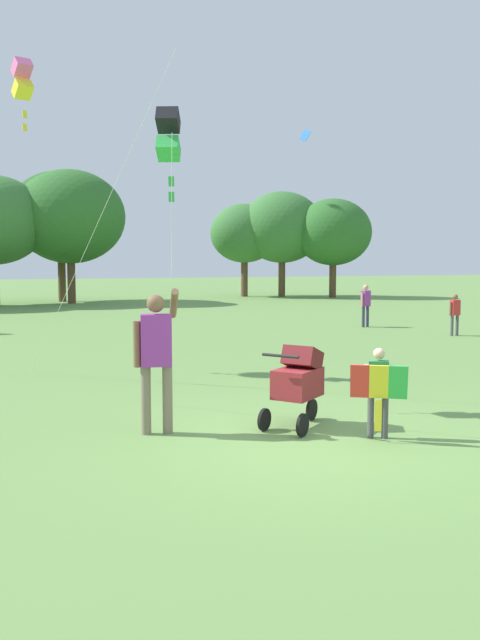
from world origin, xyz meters
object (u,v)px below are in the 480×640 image
object	(u,v)px
child_with_butterfly_kite	(378,385)
kite_green_novelty	(23,81)
stroller	(298,379)
kite_adult_black	(168,136)
person_red_shirt	(366,302)
person_adult_flyer	(156,350)
person_couple_left	(455,311)

from	to	relation	value
child_with_butterfly_kite	kite_green_novelty	bearing A→B (deg)	121.98
stroller	kite_adult_black	xyz separation A→B (m)	(-1.27, 1.64, 3.18)
stroller	kite_green_novelty	xyz separation A→B (m)	(-3.12, 5.25, 4.64)
child_with_butterfly_kite	person_red_shirt	bearing A→B (deg)	62.16
stroller	kite_adult_black	world-z (taller)	kite_adult_black
person_adult_flyer	kite_green_novelty	xyz separation A→B (m)	(-1.37, 5.03, 4.23)
kite_adult_black	kite_green_novelty	distance (m)	4.30
stroller	person_red_shirt	world-z (taller)	person_red_shirt
person_red_shirt	child_with_butterfly_kite	bearing A→B (deg)	-117.84
person_couple_left	person_red_shirt	bearing A→B (deg)	113.52
person_adult_flyer	kite_green_novelty	bearing A→B (deg)	105.19
kite_adult_black	person_red_shirt	distance (m)	12.33
child_with_butterfly_kite	person_adult_flyer	xyz separation A→B (m)	(-2.42, 1.03, 0.38)
kite_green_novelty	person_red_shirt	size ratio (longest dim) A/B	4.39
kite_adult_black	kite_green_novelty	xyz separation A→B (m)	(-1.84, 3.61, 1.46)
kite_green_novelty	person_couple_left	bearing A→B (deg)	13.09
person_red_shirt	person_couple_left	world-z (taller)	person_red_shirt
kite_adult_black	kite_green_novelty	bearing A→B (deg)	117.07
person_red_shirt	person_couple_left	xyz separation A→B (m)	(1.20, -2.76, -0.09)
stroller	kite_green_novelty	bearing A→B (deg)	120.71
person_adult_flyer	kite_adult_black	distance (m)	3.16
person_adult_flyer	kite_green_novelty	size ratio (longest dim) A/B	0.31
child_with_butterfly_kite	kite_adult_black	world-z (taller)	kite_adult_black
stroller	person_couple_left	size ratio (longest dim) A/B	0.92
child_with_butterfly_kite	person_couple_left	xyz separation A→B (m)	(7.21, 8.62, 0.03)
person_adult_flyer	kite_adult_black	xyz separation A→B (m)	(0.48, 1.42, 2.78)
kite_adult_black	person_couple_left	distance (m)	11.47
child_with_butterfly_kite	stroller	xyz separation A→B (m)	(-0.67, 0.81, -0.03)
child_with_butterfly_kite	person_red_shirt	world-z (taller)	person_red_shirt
person_adult_flyer	person_red_shirt	distance (m)	13.34
person_couple_left	child_with_butterfly_kite	bearing A→B (deg)	-129.92
kite_adult_black	person_couple_left	xyz separation A→B (m)	(9.15, 6.16, -3.13)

